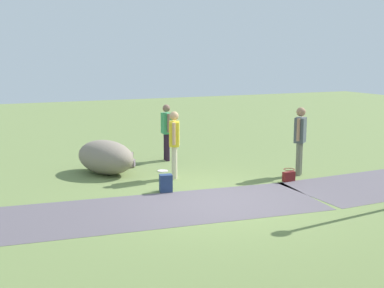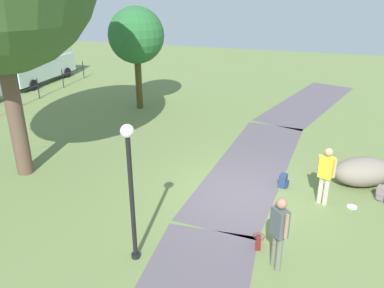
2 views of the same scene
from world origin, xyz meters
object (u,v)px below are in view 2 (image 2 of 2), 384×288
Objects in this scene: young_tree_near_path at (136,36)px; handbag_on_grass at (258,242)px; frisbee_on_grass at (352,207)px; woman_with_handbag at (279,229)px; lawn_boulder at (363,172)px; backpack_by_boulder at (382,193)px; man_near_boulder at (326,172)px; lamp_post at (130,179)px; spare_backpack_on_lawn at (283,181)px; delivery_van at (33,61)px.

handbag_on_grass is (-8.98, -6.79, -3.20)m from young_tree_near_path.
frisbee_on_grass is (-6.55, -9.04, -3.33)m from young_tree_near_path.
woman_with_handbag is at bearing -143.83° from handbag_on_grass.
lawn_boulder is at bearing -25.75° from woman_with_handbag.
backpack_by_boulder is (-0.77, -0.46, -0.24)m from lawn_boulder.
lawn_boulder is at bearing 30.64° from backpack_by_boulder.
lamp_post is at bearing 131.33° from man_near_boulder.
man_near_boulder is at bearing 112.58° from backpack_by_boulder.
woman_with_handbag is 6.24× the size of frisbee_on_grass.
lamp_post reaches higher than backpack_by_boulder.
frisbee_on_grass is (-0.64, -1.91, -0.18)m from spare_backpack_on_lawn.
lawn_boulder is 1.25× the size of man_near_boulder.
backpack_by_boulder reaches higher than frisbee_on_grass.
young_tree_near_path is 11.65m from frisbee_on_grass.
backpack_by_boulder is at bearing -35.23° from woman_with_handbag.
young_tree_near_path is at bearing 37.10° from handbag_on_grass.
lawn_boulder is (5.01, -5.22, -1.56)m from lamp_post.
lawn_boulder is (-5.11, -9.40, -2.91)m from young_tree_near_path.
spare_backpack_on_lawn is at bearing 59.14° from man_near_boulder.
delivery_van is (8.71, 14.97, 1.07)m from spare_backpack_on_lawn.
backpack_by_boulder is at bearing -67.42° from man_near_boulder.
man_near_boulder reaches higher than spare_backpack_on_lawn.
young_tree_near_path reaches higher than spare_backpack_on_lawn.
delivery_van reaches higher than lawn_boulder.
delivery_van is (2.81, 7.84, -2.08)m from young_tree_near_path.
woman_with_handbag reaches higher than backpack_by_boulder.
woman_with_handbag is at bearing -178.34° from spare_backpack_on_lawn.
frisbee_on_grass is (3.57, -4.85, -1.99)m from lamp_post.
young_tree_near_path is 0.90× the size of delivery_van.
backpack_by_boulder is at bearing -116.17° from delivery_van.
lawn_boulder is 18.99m from delivery_van.
spare_backpack_on_lawn is 17.35m from delivery_van.
man_near_boulder is 1.50m from spare_backpack_on_lawn.
frisbee_on_grass is 0.05× the size of delivery_van.
handbag_on_grass is at bearing -142.90° from young_tree_near_path.
young_tree_near_path is 12.25m from woman_with_handbag.
delivery_van is (12.93, 12.02, -0.73)m from lamp_post.
woman_with_handbag is (0.52, -3.05, -0.98)m from lamp_post.
spare_backpack_on_lawn is (3.08, -0.34, 0.05)m from handbag_on_grass.
lamp_post is 17.67m from delivery_van.
frisbee_on_grass is at bearing -119.01° from delivery_van.
lawn_boulder is at bearing -38.88° from man_near_boulder.
backpack_by_boulder and spare_backpack_on_lawn have the same top height.
lamp_post is (-10.12, -4.19, -1.35)m from young_tree_near_path.
lawn_boulder is 6.38× the size of handbag_on_grass.
young_tree_near_path is at bearing 51.46° from man_near_boulder.
woman_with_handbag is 4.62m from backpack_by_boulder.
frisbee_on_grass is (0.01, -0.81, -0.96)m from man_near_boulder.
handbag_on_grass is (-2.42, 1.45, -0.83)m from man_near_boulder.
lawn_boulder is at bearing -70.78° from spare_backpack_on_lawn.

